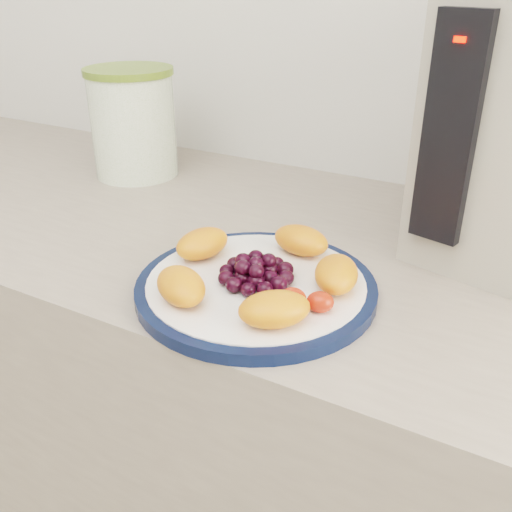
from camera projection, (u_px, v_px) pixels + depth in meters
The scene contains 9 objects.
counter at pixel (282, 461), 1.03m from camera, with size 3.50×0.60×0.90m, color gray.
cabinet_face at pixel (282, 473), 1.05m from camera, with size 3.48×0.58×0.84m, color #947555.
plate_rim at pixel (256, 288), 0.68m from camera, with size 0.29×0.29×0.01m, color #0B1737.
plate_face at pixel (256, 287), 0.68m from camera, with size 0.26×0.26×0.02m, color white.
canister at pixel (134, 126), 1.04m from camera, with size 0.15×0.15×0.18m, color #3B6B0F.
canister_lid at pixel (128, 71), 1.00m from camera, with size 0.16×0.16×0.01m, color olive.
appliance_panel at pixel (450, 133), 0.65m from camera, with size 0.06×0.02×0.26m, color black.
appliance_led at pixel (460, 39), 0.60m from camera, with size 0.01×0.01×0.01m, color #FF0C05.
fruit_plate at pixel (260, 270), 0.67m from camera, with size 0.25×0.24×0.04m.
Camera 1 is at (0.32, 0.52, 1.25)m, focal length 40.00 mm.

